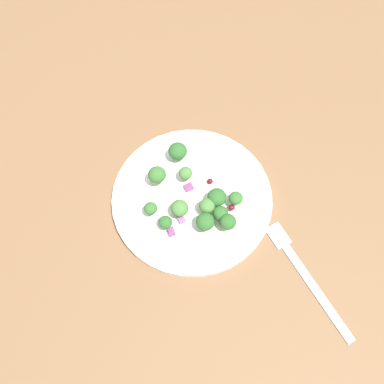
% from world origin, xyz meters
% --- Properties ---
extents(ground_plane, '(1.80, 1.80, 0.02)m').
position_xyz_m(ground_plane, '(0.00, 0.00, -0.01)').
color(ground_plane, brown).
extents(plate, '(0.24, 0.24, 0.02)m').
position_xyz_m(plate, '(-0.01, 0.02, 0.01)').
color(plate, white).
rests_on(plate, ground_plane).
extents(dressing_pool, '(0.14, 0.14, 0.00)m').
position_xyz_m(dressing_pool, '(-0.01, 0.02, 0.01)').
color(dressing_pool, white).
rests_on(dressing_pool, plate).
extents(broccoli_floret_0, '(0.03, 0.03, 0.03)m').
position_xyz_m(broccoli_floret_0, '(-0.04, 0.04, 0.03)').
color(broccoli_floret_0, '#9EC684').
rests_on(broccoli_floret_0, plate).
extents(broccoli_floret_1, '(0.03, 0.03, 0.03)m').
position_xyz_m(broccoli_floret_1, '(-0.02, -0.01, 0.03)').
color(broccoli_floret_1, '#ADD18E').
rests_on(broccoli_floret_1, plate).
extents(broccoli_floret_2, '(0.02, 0.02, 0.02)m').
position_xyz_m(broccoli_floret_2, '(-0.03, -0.00, 0.03)').
color(broccoli_floret_2, '#8EB77A').
rests_on(broccoli_floret_2, plate).
extents(broccoli_floret_3, '(0.02, 0.02, 0.02)m').
position_xyz_m(broccoli_floret_3, '(0.02, 0.04, 0.03)').
color(broccoli_floret_3, '#ADD18E').
rests_on(broccoli_floret_3, plate).
extents(broccoli_floret_4, '(0.02, 0.02, 0.02)m').
position_xyz_m(broccoli_floret_4, '(-0.05, 0.08, 0.03)').
color(broccoli_floret_4, '#8EB77A').
rests_on(broccoli_floret_4, plate).
extents(broccoli_floret_5, '(0.03, 0.03, 0.03)m').
position_xyz_m(broccoli_floret_5, '(0.05, 0.05, 0.03)').
color(broccoli_floret_5, '#9EC684').
rests_on(broccoli_floret_5, plate).
extents(broccoli_floret_6, '(0.03, 0.03, 0.03)m').
position_xyz_m(broccoli_floret_6, '(-0.06, -0.00, 0.03)').
color(broccoli_floret_6, '#ADD18E').
rests_on(broccoli_floret_6, plate).
extents(broccoli_floret_7, '(0.02, 0.02, 0.02)m').
position_xyz_m(broccoli_floret_7, '(-0.06, 0.06, 0.03)').
color(broccoli_floret_7, '#9EC684').
rests_on(broccoli_floret_7, plate).
extents(broccoli_floret_8, '(0.02, 0.02, 0.02)m').
position_xyz_m(broccoli_floret_8, '(-0.06, -0.03, 0.03)').
color(broccoli_floret_8, '#ADD18E').
rests_on(broccoli_floret_8, plate).
extents(broccoli_floret_9, '(0.02, 0.02, 0.02)m').
position_xyz_m(broccoli_floret_9, '(-0.04, -0.02, 0.03)').
color(broccoli_floret_9, '#9EC684').
rests_on(broccoli_floret_9, plate).
extents(broccoli_floret_10, '(0.03, 0.03, 0.03)m').
position_xyz_m(broccoli_floret_10, '(0.01, 0.08, 0.04)').
color(broccoli_floret_10, '#9EC684').
rests_on(broccoli_floret_10, plate).
extents(broccoli_floret_11, '(0.02, 0.02, 0.02)m').
position_xyz_m(broccoli_floret_11, '(-0.02, -0.04, 0.03)').
color(broccoli_floret_11, '#8EB77A').
rests_on(broccoli_floret_11, plate).
extents(cranberry_0, '(0.01, 0.01, 0.01)m').
position_xyz_m(cranberry_0, '(-0.03, -0.04, 0.02)').
color(cranberry_0, maroon).
rests_on(cranberry_0, plate).
extents(cranberry_1, '(0.01, 0.01, 0.01)m').
position_xyz_m(cranberry_1, '(-0.04, 0.08, 0.02)').
color(cranberry_1, '#4C0A14').
rests_on(cranberry_1, plate).
extents(cranberry_2, '(0.01, 0.01, 0.01)m').
position_xyz_m(cranberry_2, '(-0.04, -0.03, 0.02)').
color(cranberry_2, maroon).
rests_on(cranberry_2, plate).
extents(cranberry_3, '(0.01, 0.01, 0.01)m').
position_xyz_m(cranberry_3, '(0.01, 0.00, 0.02)').
color(cranberry_3, maroon).
rests_on(cranberry_3, plate).
extents(onion_bit_0, '(0.02, 0.02, 0.00)m').
position_xyz_m(onion_bit_0, '(-0.05, 0.04, 0.02)').
color(onion_bit_0, '#A35B93').
rests_on(onion_bit_0, plate).
extents(onion_bit_1, '(0.01, 0.01, 0.00)m').
position_xyz_m(onion_bit_1, '(-0.04, -0.02, 0.02)').
color(onion_bit_1, '#843D75').
rests_on(onion_bit_1, plate).
extents(onion_bit_2, '(0.02, 0.01, 0.01)m').
position_xyz_m(onion_bit_2, '(-0.07, 0.05, 0.02)').
color(onion_bit_2, '#843D75').
rests_on(onion_bit_2, plate).
extents(onion_bit_3, '(0.02, 0.02, 0.00)m').
position_xyz_m(onion_bit_3, '(-0.00, 0.03, 0.02)').
color(onion_bit_3, '#843D75').
rests_on(onion_bit_3, plate).
extents(fork, '(0.16, 0.12, 0.01)m').
position_xyz_m(fork, '(-0.11, -0.15, 0.00)').
color(fork, silver).
rests_on(fork, ground_plane).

